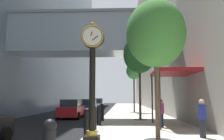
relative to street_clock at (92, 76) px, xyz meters
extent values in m
plane|color=black|center=(-0.62, 19.68, -2.59)|extent=(110.00, 110.00, 0.00)
cube|color=beige|center=(2.39, 22.68, -2.52)|extent=(6.03, 80.00, 0.14)
cube|color=#93A8B7|center=(-1.50, 11.46, 4.58)|extent=(14.41, 3.20, 3.20)
cube|color=gray|center=(-1.50, 11.46, 6.30)|extent=(14.41, 3.40, 0.24)
cube|color=gray|center=(9.91, 22.68, 10.86)|extent=(9.00, 80.00, 26.90)
cylinder|color=gold|center=(0.00, 0.01, -2.01)|extent=(0.39, 0.38, 0.18)
cylinder|color=black|center=(0.00, 0.01, -0.45)|extent=(0.22, 0.22, 2.94)
cylinder|color=black|center=(0.00, 0.01, 1.44)|extent=(0.84, 0.28, 0.84)
torus|color=gold|center=(0.00, -0.14, 1.44)|extent=(0.82, 0.05, 0.82)
cylinder|color=silver|center=(0.00, -0.14, 1.44)|extent=(0.69, 0.01, 0.69)
cylinder|color=silver|center=(0.00, 0.16, 1.44)|extent=(0.69, 0.01, 0.69)
sphere|color=gold|center=(0.00, 0.01, 1.94)|extent=(0.16, 0.16, 0.16)
cube|color=black|center=(-0.03, -0.15, 1.52)|extent=(0.09, 0.01, 0.17)
cube|color=black|center=(0.10, -0.15, 1.36)|extent=(0.22, 0.01, 0.19)
sphere|color=black|center=(-0.37, -3.65, -1.33)|extent=(0.27, 0.27, 0.27)
cylinder|color=black|center=(-0.37, 1.34, -1.93)|extent=(0.26, 0.26, 1.05)
sphere|color=black|center=(-0.37, 1.34, -1.33)|extent=(0.27, 0.27, 0.27)
cylinder|color=black|center=(-0.37, 3.84, -1.93)|extent=(0.26, 0.26, 1.05)
sphere|color=black|center=(-0.37, 3.84, -1.33)|extent=(0.27, 0.27, 0.27)
cylinder|color=black|center=(-0.37, 6.33, -1.93)|extent=(0.26, 0.26, 1.05)
sphere|color=black|center=(-0.37, 6.33, -1.33)|extent=(0.27, 0.27, 0.27)
cylinder|color=black|center=(-0.37, 8.83, -1.93)|extent=(0.26, 0.26, 1.05)
sphere|color=black|center=(-0.37, 8.83, -1.33)|extent=(0.27, 0.27, 0.27)
cylinder|color=#333335|center=(2.47, 1.13, -2.44)|extent=(1.10, 1.10, 0.02)
cylinder|color=brown|center=(2.47, 1.13, -0.75)|extent=(0.18, 0.18, 3.39)
ellipsoid|color=#428438|center=(2.47, 1.13, 1.86)|extent=(2.44, 2.44, 2.81)
cylinder|color=#333335|center=(2.47, 10.00, -2.44)|extent=(1.10, 1.10, 0.02)
cylinder|color=brown|center=(2.47, 10.00, -0.39)|extent=(0.18, 0.18, 4.11)
ellipsoid|color=#2D7033|center=(2.47, 10.00, 2.62)|extent=(2.56, 2.56, 2.95)
cylinder|color=#333335|center=(2.47, 18.87, -2.44)|extent=(1.10, 1.10, 0.02)
cylinder|color=brown|center=(2.47, 18.87, -0.36)|extent=(0.18, 0.18, 4.18)
ellipsoid|color=#387F3D|center=(2.47, 18.87, 2.41)|extent=(1.81, 1.81, 2.08)
cylinder|color=#23232D|center=(3.30, 5.35, -2.08)|extent=(0.34, 0.34, 0.75)
cylinder|color=#C6336B|center=(3.30, 5.35, -1.40)|extent=(0.45, 0.45, 0.61)
sphere|color=#9E7556|center=(3.30, 5.35, -0.98)|extent=(0.23, 0.23, 0.23)
cylinder|color=#23232D|center=(4.47, 1.90, -2.07)|extent=(0.33, 0.33, 0.76)
cylinder|color=navy|center=(4.47, 1.90, -1.38)|extent=(0.43, 0.43, 0.62)
sphere|color=beige|center=(4.47, 1.90, -0.96)|extent=(0.23, 0.23, 0.23)
cube|color=maroon|center=(4.21, 5.93, 0.75)|extent=(2.40, 3.60, 0.20)
cylinder|color=#333338|center=(3.09, 4.33, -0.85)|extent=(0.10, 0.10, 3.20)
cylinder|color=#333338|center=(3.09, 7.53, -0.85)|extent=(0.10, 0.10, 3.20)
cube|color=#B7BABF|center=(-2.78, 28.16, -1.95)|extent=(1.95, 4.47, 0.84)
cube|color=#282D38|center=(-2.78, 27.93, -1.21)|extent=(1.69, 2.51, 0.69)
cylinder|color=black|center=(-3.74, 29.65, -2.27)|extent=(0.23, 0.64, 0.64)
cylinder|color=black|center=(-1.87, 29.68, -2.27)|extent=(0.23, 0.64, 0.64)
cylinder|color=black|center=(-3.69, 26.63, -2.27)|extent=(0.23, 0.64, 0.64)
cylinder|color=black|center=(-1.81, 26.67, -2.27)|extent=(0.23, 0.64, 0.64)
cube|color=navy|center=(-2.78, 18.48, -1.97)|extent=(1.81, 4.56, 0.81)
cube|color=#282D38|center=(-2.78, 18.25, -1.26)|extent=(1.60, 2.56, 0.66)
cylinder|color=black|center=(-3.69, 20.03, -2.27)|extent=(0.22, 0.64, 0.64)
cylinder|color=black|center=(-1.88, 20.03, -2.27)|extent=(0.22, 0.64, 0.64)
cylinder|color=black|center=(-3.69, 16.93, -2.27)|extent=(0.22, 0.64, 0.64)
cylinder|color=black|center=(-1.88, 16.93, -2.27)|extent=(0.22, 0.64, 0.64)
cube|color=#AD191E|center=(-3.45, 12.84, -1.97)|extent=(1.75, 4.54, 0.81)
cube|color=#282D38|center=(-3.45, 12.62, -1.25)|extent=(1.53, 2.54, 0.66)
cylinder|color=black|center=(-4.32, 14.38, -2.27)|extent=(0.22, 0.64, 0.64)
cylinder|color=black|center=(-2.59, 14.39, -2.27)|extent=(0.22, 0.64, 0.64)
cylinder|color=black|center=(-4.31, 11.30, -2.27)|extent=(0.22, 0.64, 0.64)
cylinder|color=black|center=(-2.58, 11.31, -2.27)|extent=(0.22, 0.64, 0.64)
cylinder|color=black|center=(-3.62, 1.09, -2.27)|extent=(0.22, 0.64, 0.64)
camera|label=1|loc=(1.07, -8.34, -0.78)|focal=37.43mm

